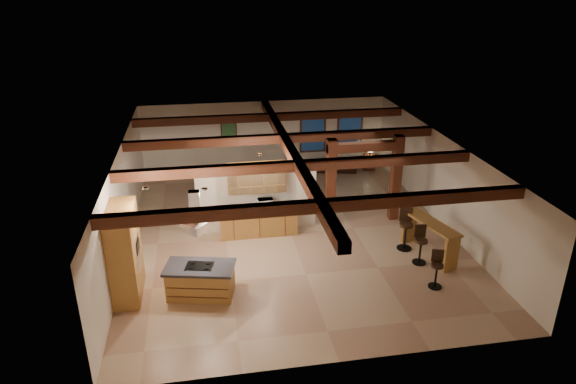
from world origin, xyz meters
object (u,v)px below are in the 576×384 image
Objects in this scene: dining_table at (257,188)px; sofa at (333,164)px; kitchen_island at (201,280)px; bar_counter at (430,233)px.

dining_table is 0.95× the size of sofa.
bar_counter is (6.58, 0.92, 0.30)m from kitchen_island.
dining_table reaches higher than sofa.
dining_table is 4.10m from sofa.
sofa is at bearing 22.27° from dining_table.
bar_counter is (4.44, -5.17, 0.42)m from dining_table.
sofa is 0.90× the size of bar_counter.
bar_counter reaches higher than kitchen_island.
dining_table is (2.14, 6.09, -0.11)m from kitchen_island.
dining_table is at bearing 45.13° from sofa.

